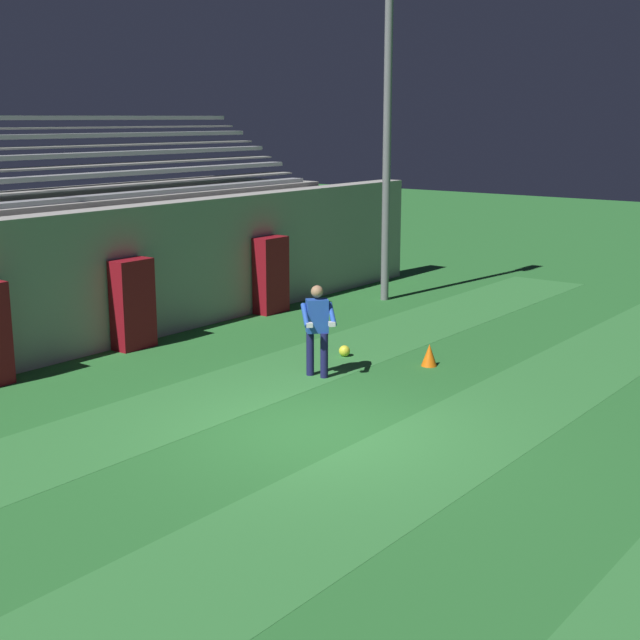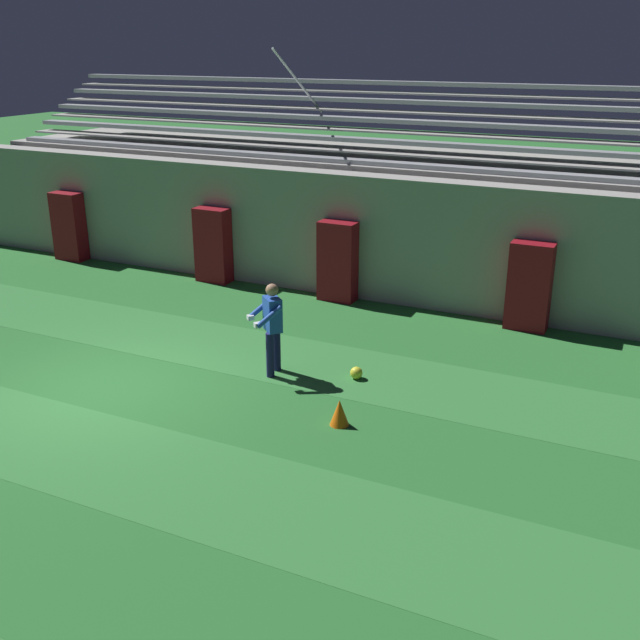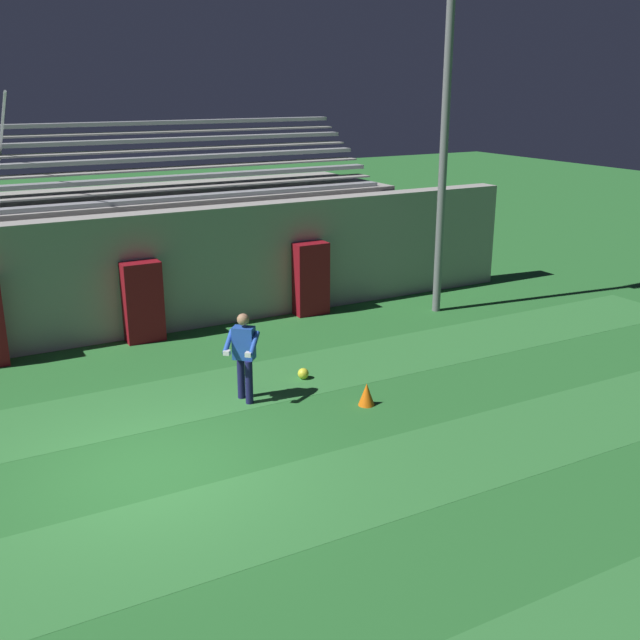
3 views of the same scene
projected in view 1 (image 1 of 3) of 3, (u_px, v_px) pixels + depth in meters
The scene contains 10 objects.
ground_plane at pixel (316, 432), 13.22m from camera, with size 80.00×80.00×0.00m, color #286B2D.
turf_stripe_mid at pixel (420, 459), 12.16m from camera, with size 28.00×2.11×0.01m, color #337A38.
turf_stripe_far at pixel (200, 401), 14.66m from camera, with size 28.00×2.11×0.01m, color #337A38.
back_wall at pixel (44, 289), 16.77m from camera, with size 24.00×0.60×2.80m, color #999691.
padding_pillar_gate_right at pixel (133, 304), 17.84m from camera, with size 0.85×0.44×1.81m, color maroon.
padding_pillar_far_right at pixel (271, 275), 21.12m from camera, with size 0.85×0.44×1.81m, color maroon.
floodlight_pole at pixel (388, 84), 21.62m from camera, with size 0.90×0.36×8.52m.
goalkeeper at pixel (317, 325), 15.83m from camera, with size 0.74×0.74×1.67m.
soccer_ball at pixel (344, 351), 17.37m from camera, with size 0.22×0.22×0.22m, color yellow.
traffic_cone at pixel (429, 355), 16.69m from camera, with size 0.30×0.30×0.42m, color orange.
Camera 1 is at (-9.89, -7.68, 4.56)m, focal length 50.00 mm.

